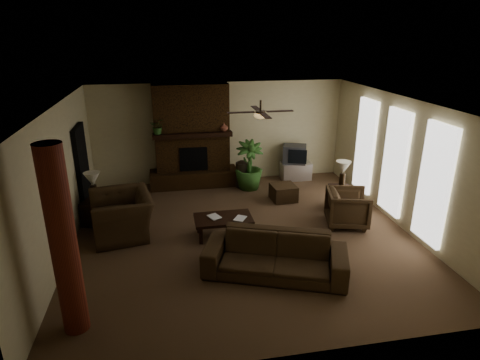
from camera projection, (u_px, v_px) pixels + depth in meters
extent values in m
plane|color=brown|center=(243.00, 235.00, 8.70)|extent=(7.00, 7.00, 0.00)
plane|color=silver|center=(244.00, 103.00, 7.73)|extent=(7.00, 7.00, 0.00)
plane|color=beige|center=(220.00, 133.00, 11.44)|extent=(7.00, 0.00, 7.00)
plane|color=beige|center=(298.00, 265.00, 4.99)|extent=(7.00, 0.00, 7.00)
plane|color=beige|center=(60.00, 184.00, 7.61)|extent=(0.00, 7.00, 7.00)
plane|color=beige|center=(402.00, 163.00, 8.82)|extent=(0.00, 7.00, 7.00)
cube|color=#422811|center=(192.00, 136.00, 11.08)|extent=(2.00, 0.50, 2.80)
cube|color=#422811|center=(194.00, 178.00, 11.39)|extent=(2.40, 0.70, 0.45)
cube|color=black|center=(194.00, 159.00, 11.04)|extent=(0.75, 0.04, 0.65)
cube|color=black|center=(193.00, 135.00, 10.78)|extent=(2.10, 0.28, 0.12)
cube|color=white|center=(365.00, 146.00, 10.30)|extent=(0.08, 0.85, 2.35)
cube|color=white|center=(395.00, 163.00, 9.01)|extent=(0.08, 0.85, 2.35)
cube|color=white|center=(434.00, 185.00, 7.72)|extent=(0.08, 0.85, 2.35)
cylinder|color=maroon|center=(63.00, 243.00, 5.49)|extent=(0.36, 0.36, 2.80)
cube|color=black|center=(83.00, 171.00, 9.41)|extent=(0.10, 1.00, 2.10)
cylinder|color=#2E2114|center=(261.00, 106.00, 8.12)|extent=(0.04, 0.04, 0.24)
cylinder|color=#2E2114|center=(260.00, 112.00, 8.16)|extent=(0.20, 0.20, 0.06)
ellipsoid|color=#F2BF72|center=(260.00, 115.00, 8.18)|extent=(0.26, 0.26, 0.14)
cube|color=black|center=(280.00, 111.00, 8.22)|extent=(0.55, 0.12, 0.01)
cube|color=black|center=(241.00, 112.00, 8.09)|extent=(0.55, 0.12, 0.01)
cube|color=black|center=(256.00, 108.00, 8.53)|extent=(0.12, 0.55, 0.01)
cube|color=black|center=(265.00, 116.00, 7.79)|extent=(0.12, 0.55, 0.01)
imported|color=#3D2C1A|center=(275.00, 249.00, 7.15)|extent=(2.60, 1.57, 0.98)
imported|color=#3D2C1A|center=(121.00, 208.00, 8.51)|extent=(1.14, 1.52, 1.21)
imported|color=#3D2C1A|center=(348.00, 206.00, 8.99)|extent=(1.01, 1.05, 0.90)
cube|color=black|center=(223.00, 219.00, 8.51)|extent=(1.20, 0.70, 0.06)
cube|color=black|center=(201.00, 236.00, 8.27)|extent=(0.07, 0.07, 0.37)
cube|color=black|center=(249.00, 231.00, 8.44)|extent=(0.07, 0.07, 0.37)
cube|color=black|center=(199.00, 225.00, 8.73)|extent=(0.07, 0.07, 0.37)
cube|color=black|center=(244.00, 221.00, 8.90)|extent=(0.07, 0.07, 0.37)
cube|color=#3D2C1A|center=(283.00, 193.00, 10.42)|extent=(0.64, 0.64, 0.40)
cube|color=silver|center=(296.00, 171.00, 11.89)|extent=(0.86, 0.51, 0.50)
cube|color=#38383A|center=(295.00, 154.00, 11.70)|extent=(0.78, 0.69, 0.52)
cube|color=black|center=(297.00, 157.00, 11.46)|extent=(0.50, 0.20, 0.40)
cylinder|color=#2C2218|center=(242.00, 175.00, 11.25)|extent=(0.34, 0.34, 0.70)
sphere|color=#2C2218|center=(242.00, 166.00, 11.16)|extent=(0.34, 0.34, 0.34)
imported|color=#336026|center=(249.00, 176.00, 11.12)|extent=(0.83, 1.38, 0.75)
cube|color=black|center=(96.00, 212.00, 9.11)|extent=(0.64, 0.64, 0.55)
cylinder|color=#2E2114|center=(94.00, 193.00, 9.01)|extent=(0.16, 0.16, 0.35)
cone|color=beige|center=(92.00, 179.00, 8.89)|extent=(0.41, 0.41, 0.30)
cube|color=black|center=(339.00, 198.00, 9.91)|extent=(0.60, 0.60, 0.55)
cylinder|color=#2E2114|center=(342.00, 180.00, 9.76)|extent=(0.18, 0.18, 0.35)
cone|color=beige|center=(343.00, 167.00, 9.64)|extent=(0.45, 0.45, 0.30)
imported|color=#336026|center=(158.00, 128.00, 10.55)|extent=(0.45, 0.48, 0.33)
imported|color=brown|center=(224.00, 127.00, 10.91)|extent=(0.22, 0.23, 0.22)
imported|color=#999999|center=(210.00, 212.00, 8.39)|extent=(0.21, 0.11, 0.29)
imported|color=#999999|center=(235.00, 212.00, 8.41)|extent=(0.19, 0.13, 0.29)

